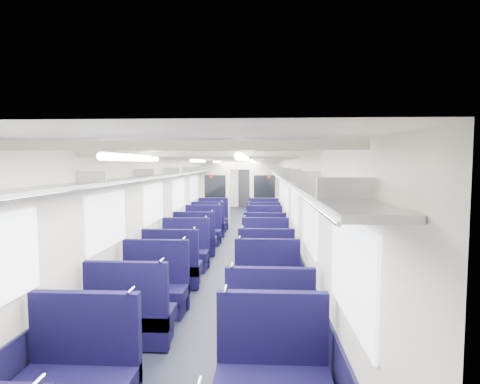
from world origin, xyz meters
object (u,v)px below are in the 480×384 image
(seat_2, at_px, (80,380))
(seat_14, at_px, (203,232))
(bulkhead, at_px, (240,191))
(seat_18, at_px, (213,220))
(seat_17, at_px, (264,226))
(seat_16, at_px, (209,226))
(seat_6, at_px, (154,291))
(seat_3, at_px, (272,380))
(seat_12, at_px, (195,241))
(end_door, at_px, (246,187))
(seat_5, at_px, (269,327))
(seat_8, at_px, (172,269))
(seat_7, at_px, (267,289))
(seat_19, at_px, (263,221))
(seat_15, at_px, (264,233))
(seat_11, at_px, (265,254))
(seat_10, at_px, (185,254))
(seat_13, at_px, (265,243))
(seat_4, at_px, (131,319))
(seat_9, at_px, (266,268))

(seat_2, xyz_separation_m, seat_14, (0.00, 7.07, 0.00))
(bulkhead, distance_m, seat_18, 1.66)
(seat_17, bearing_deg, seat_2, -101.48)
(seat_14, distance_m, seat_16, 1.13)
(seat_6, bearing_deg, seat_14, 90.00)
(seat_3, relative_size, seat_12, 1.00)
(end_door, height_order, seat_3, end_door)
(seat_5, distance_m, seat_8, 2.86)
(end_door, xyz_separation_m, seat_7, (0.83, -13.69, -0.66))
(seat_14, height_order, seat_19, same)
(seat_2, xyz_separation_m, seat_7, (1.66, 2.45, 0.00))
(seat_12, bearing_deg, seat_5, -70.56)
(seat_16, bearing_deg, seat_12, -90.00)
(seat_15, bearing_deg, seat_19, 90.00)
(seat_7, bearing_deg, seat_15, 90.00)
(seat_12, xyz_separation_m, seat_19, (1.66, 3.35, 0.00))
(seat_7, bearing_deg, seat_11, 90.00)
(seat_12, bearing_deg, seat_10, -90.00)
(seat_14, bearing_deg, seat_19, 52.04)
(seat_12, distance_m, seat_14, 1.22)
(seat_5, height_order, seat_6, same)
(end_door, bearing_deg, seat_13, -85.42)
(seat_11, bearing_deg, seat_14, 125.11)
(seat_2, relative_size, seat_18, 1.00)
(seat_10, bearing_deg, seat_13, 35.55)
(seat_8, xyz_separation_m, seat_18, (0.00, 5.76, 0.00))
(bulkhead, bearing_deg, seat_4, -95.24)
(seat_9, height_order, seat_11, same)
(seat_5, bearing_deg, seat_18, 101.60)
(seat_6, relative_size, seat_15, 1.00)
(seat_3, bearing_deg, seat_15, 90.00)
(seat_2, bearing_deg, end_door, 87.06)
(seat_3, xyz_separation_m, seat_9, (0.00, 3.53, 0.00))
(seat_4, relative_size, seat_12, 1.00)
(end_door, bearing_deg, seat_4, -93.20)
(seat_3, relative_size, seat_13, 1.00)
(seat_3, distance_m, seat_4, 2.06)
(seat_14, relative_size, seat_17, 1.00)
(seat_8, height_order, seat_13, same)
(seat_7, height_order, seat_10, same)
(seat_17, bearing_deg, seat_10, -114.93)
(seat_5, xyz_separation_m, seat_11, (0.00, 3.56, 0.00))
(seat_4, bearing_deg, seat_11, 64.00)
(seat_3, bearing_deg, seat_10, 110.20)
(seat_7, bearing_deg, end_door, 93.47)
(seat_9, xyz_separation_m, seat_16, (-1.66, 4.58, 0.00))
(seat_3, bearing_deg, seat_12, 106.07)
(seat_13, bearing_deg, bulkhead, 100.28)
(seat_9, distance_m, seat_12, 2.78)
(seat_3, distance_m, seat_13, 5.70)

